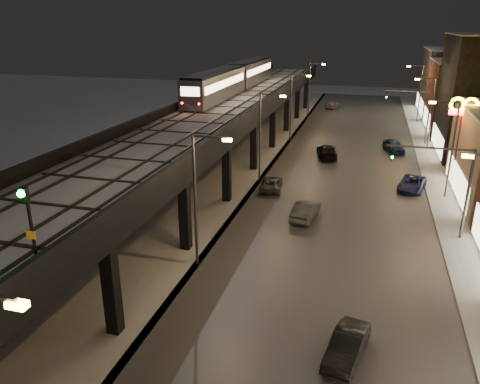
# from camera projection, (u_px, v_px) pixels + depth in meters

# --- Properties ---
(road_surface) EXTENTS (17.00, 120.00, 0.06)m
(road_surface) POSITION_uv_depth(u_px,v_px,m) (343.00, 176.00, 49.42)
(road_surface) COLOR #46474D
(road_surface) RESTS_ON ground
(sidewalk_right) EXTENTS (4.00, 120.00, 0.14)m
(sidewalk_right) POSITION_uv_depth(u_px,v_px,m) (445.00, 184.00, 46.88)
(sidewalk_right) COLOR #9FA1A8
(sidewalk_right) RESTS_ON ground
(under_viaduct_pavement) EXTENTS (11.00, 120.00, 0.06)m
(under_viaduct_pavement) POSITION_uv_depth(u_px,v_px,m) (222.00, 166.00, 52.84)
(under_viaduct_pavement) COLOR #9FA1A8
(under_viaduct_pavement) RESTS_ON ground
(elevated_viaduct) EXTENTS (9.00, 100.00, 6.30)m
(elevated_viaduct) POSITION_uv_depth(u_px,v_px,m) (212.00, 123.00, 48.06)
(elevated_viaduct) COLOR black
(elevated_viaduct) RESTS_ON ground
(viaduct_trackbed) EXTENTS (8.40, 100.00, 0.32)m
(viaduct_trackbed) POSITION_uv_depth(u_px,v_px,m) (212.00, 115.00, 47.91)
(viaduct_trackbed) COLOR #B2B7C1
(viaduct_trackbed) RESTS_ON elevated_viaduct
(viaduct_parapet_streetside) EXTENTS (0.30, 100.00, 1.10)m
(viaduct_parapet_streetside) POSITION_uv_depth(u_px,v_px,m) (253.00, 113.00, 46.68)
(viaduct_parapet_streetside) COLOR black
(viaduct_parapet_streetside) RESTS_ON elevated_viaduct
(viaduct_parapet_far) EXTENTS (0.30, 100.00, 1.10)m
(viaduct_parapet_far) POSITION_uv_depth(u_px,v_px,m) (173.00, 109.00, 48.88)
(viaduct_parapet_far) COLOR black
(viaduct_parapet_far) RESTS_ON elevated_viaduct
(building_e) EXTENTS (12.20, 12.20, 10.16)m
(building_e) POSITION_uv_depth(u_px,v_px,m) (474.00, 97.00, 67.93)
(building_e) COLOR brown
(building_e) RESTS_ON ground
(building_f) EXTENTS (12.20, 16.20, 11.16)m
(building_f) POSITION_uv_depth(u_px,v_px,m) (460.00, 82.00, 80.41)
(building_f) COLOR #343439
(building_f) RESTS_ON ground
(streetlight_left_1) EXTENTS (2.57, 0.28, 9.00)m
(streetlight_left_1) POSITION_uv_depth(u_px,v_px,m) (199.00, 192.00, 29.74)
(streetlight_left_1) COLOR #38383A
(streetlight_left_1) RESTS_ON ground
(streetlight_left_2) EXTENTS (2.57, 0.28, 9.00)m
(streetlight_left_2) POSITION_uv_depth(u_px,v_px,m) (263.00, 132.00, 46.02)
(streetlight_left_2) COLOR #38383A
(streetlight_left_2) RESTS_ON ground
(streetlight_right_2) EXTENTS (2.56, 0.28, 9.00)m
(streetlight_right_2) POSITION_uv_depth(u_px,v_px,m) (450.00, 143.00, 41.68)
(streetlight_right_2) COLOR #38383A
(streetlight_right_2) RESTS_ON ground
(streetlight_left_3) EXTENTS (2.57, 0.28, 9.00)m
(streetlight_left_3) POSITION_uv_depth(u_px,v_px,m) (293.00, 103.00, 62.29)
(streetlight_left_3) COLOR #38383A
(streetlight_left_3) RESTS_ON ground
(streetlight_right_3) EXTENTS (2.56, 0.28, 9.00)m
(streetlight_right_3) POSITION_uv_depth(u_px,v_px,m) (430.00, 109.00, 57.95)
(streetlight_right_3) COLOR #38383A
(streetlight_right_3) RESTS_ON ground
(streetlight_left_4) EXTENTS (2.57, 0.28, 9.00)m
(streetlight_left_4) POSITION_uv_depth(u_px,v_px,m) (311.00, 86.00, 78.57)
(streetlight_left_4) COLOR #38383A
(streetlight_left_4) RESTS_ON ground
(streetlight_right_4) EXTENTS (2.56, 0.28, 9.00)m
(streetlight_right_4) POSITION_uv_depth(u_px,v_px,m) (419.00, 90.00, 74.23)
(streetlight_right_4) COLOR #38383A
(streetlight_right_4) RESTS_ON ground
(traffic_light_rig_a) EXTENTS (6.10, 0.34, 7.00)m
(traffic_light_rig_a) POSITION_uv_depth(u_px,v_px,m) (452.00, 182.00, 34.02)
(traffic_light_rig_a) COLOR #38383A
(traffic_light_rig_a) RESTS_ON ground
(traffic_light_rig_b) EXTENTS (6.10, 0.34, 7.00)m
(traffic_light_rig_b) POSITION_uv_depth(u_px,v_px,m) (420.00, 110.00, 61.14)
(traffic_light_rig_b) COLOR #38383A
(traffic_light_rig_b) RESTS_ON ground
(subway_train) EXTENTS (2.81, 33.93, 3.36)m
(subway_train) POSITION_uv_depth(u_px,v_px,m) (236.00, 77.00, 63.58)
(subway_train) COLOR gray
(subway_train) RESTS_ON viaduct_trackbed
(rail_signal) EXTENTS (0.38, 0.45, 3.28)m
(rail_signal) POSITION_uv_depth(u_px,v_px,m) (27.00, 212.00, 17.03)
(rail_signal) COLOR black
(rail_signal) RESTS_ON viaduct_trackbed
(car_near_white) EXTENTS (2.08, 4.52, 1.44)m
(car_near_white) POSITION_uv_depth(u_px,v_px,m) (305.00, 211.00, 38.61)
(car_near_white) COLOR #373A3E
(car_near_white) RESTS_ON ground
(car_mid_silver) EXTENTS (2.54, 4.59, 1.22)m
(car_mid_silver) POSITION_uv_depth(u_px,v_px,m) (271.00, 184.00, 45.38)
(car_mid_silver) COLOR #404144
(car_mid_silver) RESTS_ON ground
(car_mid_dark) EXTENTS (3.09, 5.55, 1.52)m
(car_mid_dark) POSITION_uv_depth(u_px,v_px,m) (327.00, 152.00, 55.98)
(car_mid_dark) COLOR black
(car_mid_dark) RESTS_ON ground
(car_far_white) EXTENTS (2.90, 4.60, 1.46)m
(car_far_white) POSITION_uv_depth(u_px,v_px,m) (333.00, 105.00, 87.53)
(car_far_white) COLOR gray
(car_far_white) RESTS_ON ground
(car_onc_silver) EXTENTS (2.25, 4.28, 1.34)m
(car_onc_silver) POSITION_uv_depth(u_px,v_px,m) (347.00, 347.00, 22.61)
(car_onc_silver) COLOR black
(car_onc_silver) RESTS_ON ground
(car_onc_dark) EXTENTS (3.22, 5.09, 1.31)m
(car_onc_dark) POSITION_uv_depth(u_px,v_px,m) (412.00, 184.00, 45.25)
(car_onc_dark) COLOR navy
(car_onc_dark) RESTS_ON ground
(car_onc_red) EXTENTS (2.98, 4.84, 1.54)m
(car_onc_red) POSITION_uv_depth(u_px,v_px,m) (394.00, 146.00, 58.31)
(car_onc_red) COLOR #12234F
(car_onc_red) RESTS_ON ground
(sign_mcdonalds) EXTENTS (2.63, 0.39, 8.85)m
(sign_mcdonalds) POSITION_uv_depth(u_px,v_px,m) (462.00, 117.00, 43.92)
(sign_mcdonalds) COLOR #38383A
(sign_mcdonalds) RESTS_ON ground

